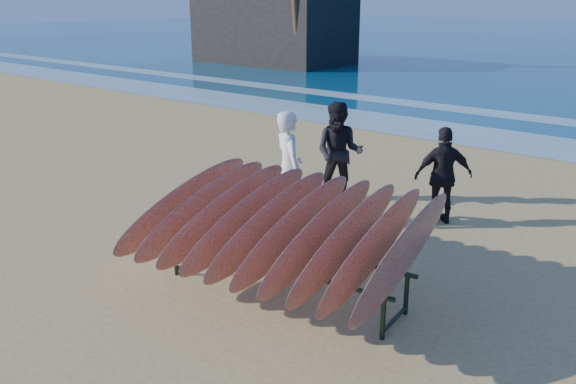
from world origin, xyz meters
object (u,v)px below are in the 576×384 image
(person_white, at_px, (289,168))
(person_dark_a, at_px, (339,153))
(building, at_px, (273,29))
(person_dark_b, at_px, (443,176))
(surfboard_rack, at_px, (283,226))

(person_white, relative_size, person_dark_a, 1.02)
(building, bearing_deg, person_dark_a, -46.15)
(person_dark_a, distance_m, person_dark_b, 1.93)
(surfboard_rack, bearing_deg, person_dark_b, 77.13)
(person_dark_b, bearing_deg, building, -85.34)
(surfboard_rack, xyz_separation_m, person_dark_b, (0.36, 3.55, -0.10))
(person_dark_a, distance_m, building, 24.17)
(person_dark_b, height_order, building, building)
(surfboard_rack, bearing_deg, person_white, 121.03)
(surfboard_rack, relative_size, building, 0.42)
(surfboard_rack, xyz_separation_m, person_dark_a, (-1.56, 3.38, 0.00))
(person_white, height_order, person_dark_b, person_white)
(person_white, xyz_separation_m, building, (-16.74, 18.83, 0.92))
(surfboard_rack, height_order, building, building)
(person_dark_a, bearing_deg, person_white, -113.72)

